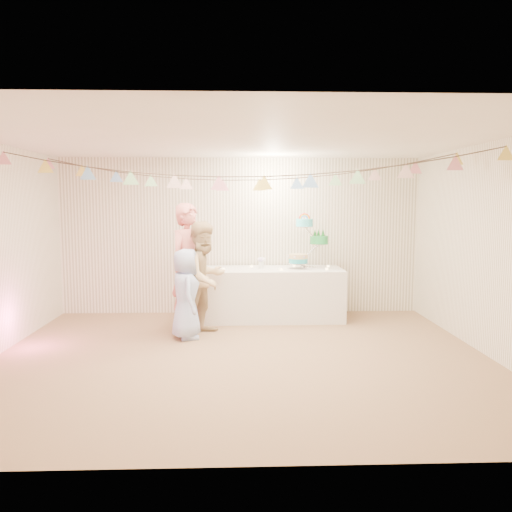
{
  "coord_description": "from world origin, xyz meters",
  "views": [
    {
      "loc": [
        -0.04,
        -5.87,
        1.88
      ],
      "look_at": [
        0.2,
        0.8,
        1.15
      ],
      "focal_mm": 35.0,
      "sensor_mm": 36.0,
      "label": 1
    }
  ],
  "objects_px": {
    "table": "(274,294)",
    "person_child": "(186,294)",
    "cake_stand": "(308,247)",
    "person_adult_a": "(190,267)",
    "person_adult_b": "(205,278)"
  },
  "relations": [
    {
      "from": "table",
      "to": "person_child",
      "type": "distance_m",
      "value": 1.71
    },
    {
      "from": "cake_stand",
      "to": "person_adult_a",
      "type": "relative_size",
      "value": 0.44
    },
    {
      "from": "person_adult_b",
      "to": "person_child",
      "type": "height_order",
      "value": "person_adult_b"
    },
    {
      "from": "person_adult_a",
      "to": "table",
      "type": "bearing_deg",
      "value": -20.39
    },
    {
      "from": "table",
      "to": "person_child",
      "type": "bearing_deg",
      "value": -139.49
    },
    {
      "from": "cake_stand",
      "to": "person_child",
      "type": "relative_size",
      "value": 0.66
    },
    {
      "from": "person_child",
      "to": "person_adult_a",
      "type": "bearing_deg",
      "value": -15.19
    },
    {
      "from": "person_adult_a",
      "to": "person_adult_b",
      "type": "distance_m",
      "value": 0.33
    },
    {
      "from": "person_adult_b",
      "to": "person_child",
      "type": "bearing_deg",
      "value": 169.91
    },
    {
      "from": "table",
      "to": "person_adult_a",
      "type": "distance_m",
      "value": 1.53
    },
    {
      "from": "cake_stand",
      "to": "person_child",
      "type": "height_order",
      "value": "cake_stand"
    },
    {
      "from": "cake_stand",
      "to": "person_child",
      "type": "bearing_deg",
      "value": -147.96
    },
    {
      "from": "table",
      "to": "person_adult_a",
      "type": "relative_size",
      "value": 1.17
    },
    {
      "from": "table",
      "to": "person_adult_a",
      "type": "height_order",
      "value": "person_adult_a"
    },
    {
      "from": "table",
      "to": "person_adult_b",
      "type": "distance_m",
      "value": 1.42
    }
  ]
}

